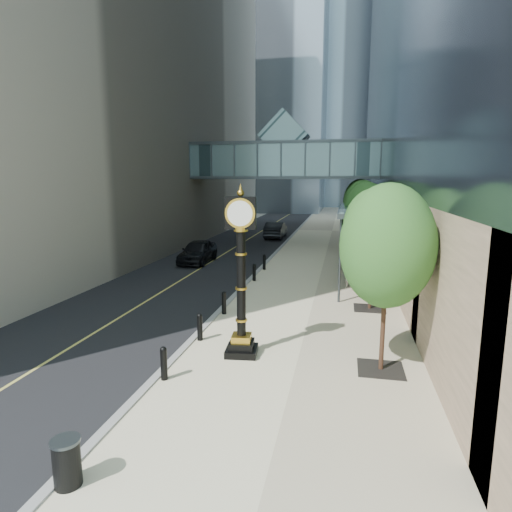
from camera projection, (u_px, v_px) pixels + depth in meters
The scene contains 15 objects.
ground at pixel (246, 408), 11.11m from camera, with size 320.00×320.00×0.00m, color gray.
road at pixel (264, 229), 51.06m from camera, with size 8.00×180.00×0.02m, color black.
sidewalk at pixel (332, 231), 49.46m from camera, with size 8.00×180.00×0.06m, color beige.
curb at pixel (298, 230), 50.26m from camera, with size 0.25×180.00×0.07m, color gray.
midrise_left at pixel (69, 9), 35.88m from camera, with size 20.00×58.00×40.00m, color #C2B698.
distant_tower_c at pixel (319, 85), 122.27m from camera, with size 22.00×22.00×65.00m, color #9DAEC5.
skywalk at pixel (284, 158), 37.34m from camera, with size 17.00×4.20×5.80m.
entrance_canopy at pixel (366, 211), 23.17m from camera, with size 3.00×8.00×4.38m.
bollard_row at pixel (233, 294), 20.23m from camera, with size 0.20×16.20×0.90m.
street_trees at pixel (366, 213), 25.54m from camera, with size 2.86×28.82×5.87m.
street_clock at pixel (241, 285), 14.01m from camera, with size 1.13×1.13×5.50m.
trash_bin at pixel (67, 464), 8.16m from camera, with size 0.52×0.52×0.90m, color black.
pedestrian at pixel (350, 271), 23.07m from camera, with size 0.69×0.45×1.88m, color #ADAB9F.
car_near at pixel (198, 251), 30.49m from camera, with size 1.91×4.74×1.61m, color black.
car_far at pixel (276, 230), 43.50m from camera, with size 1.74×5.00×1.65m, color black.
Camera 1 is at (2.33, -9.97, 5.86)m, focal length 30.00 mm.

